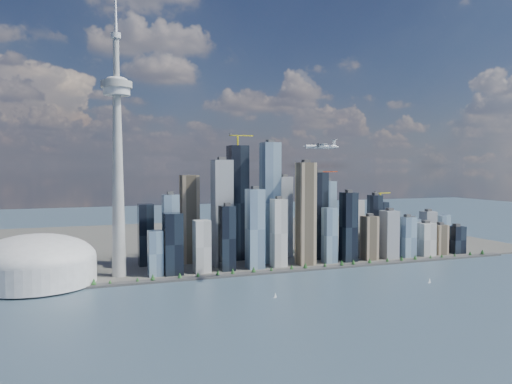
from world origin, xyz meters
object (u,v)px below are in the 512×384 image
object	(u,v)px
dome_stadium	(36,263)
sailboat_east	(429,281)
airplane	(321,146)
sailboat_west	(275,296)
needle_tower	(117,150)

from	to	relation	value
dome_stadium	sailboat_east	xyz separation A→B (m)	(652.41, -223.97, -36.24)
airplane	sailboat_west	distance (m)	264.61
needle_tower	sailboat_east	xyz separation A→B (m)	(512.41, -233.97, -232.64)
needle_tower	airplane	bearing A→B (deg)	-29.53
needle_tower	sailboat_east	distance (m)	609.45
sailboat_west	sailboat_east	distance (m)	294.70
dome_stadium	airplane	size ratio (longest dim) A/B	3.08
needle_tower	dome_stadium	size ratio (longest dim) A/B	2.75
airplane	sailboat_west	size ratio (longest dim) A/B	7.14
dome_stadium	airplane	world-z (taller)	airplane
needle_tower	sailboat_west	xyz separation A→B (m)	(217.72, -230.96, -232.92)
dome_stadium	sailboat_west	bearing A→B (deg)	-31.70
dome_stadium	sailboat_east	size ratio (longest dim) A/B	20.06
needle_tower	dome_stadium	distance (m)	241.40
sailboat_east	sailboat_west	bearing A→B (deg)	168.02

